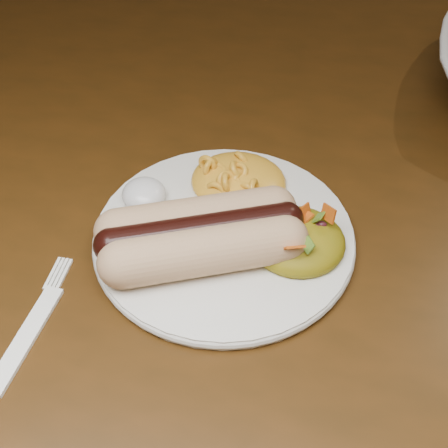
# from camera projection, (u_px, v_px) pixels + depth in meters

# --- Properties ---
(table) EXTENTS (1.60, 0.90, 0.75)m
(table) POSITION_uv_depth(u_px,v_px,m) (197.00, 250.00, 0.67)
(table) COLOR #3C210A
(table) RESTS_ON floor
(plate) EXTENTS (0.30, 0.30, 0.01)m
(plate) POSITION_uv_depth(u_px,v_px,m) (224.00, 236.00, 0.55)
(plate) COLOR silver
(plate) RESTS_ON table
(hotdog) EXTENTS (0.15, 0.12, 0.04)m
(hotdog) POSITION_uv_depth(u_px,v_px,m) (201.00, 235.00, 0.52)
(hotdog) COLOR tan
(hotdog) RESTS_ON plate
(mac_and_cheese) EXTENTS (0.10, 0.10, 0.03)m
(mac_and_cheese) POSITION_uv_depth(u_px,v_px,m) (239.00, 171.00, 0.58)
(mac_and_cheese) COLOR yellow
(mac_and_cheese) RESTS_ON plate
(sour_cream) EXTENTS (0.05, 0.05, 0.02)m
(sour_cream) POSITION_uv_depth(u_px,v_px,m) (144.00, 191.00, 0.56)
(sour_cream) COLOR silver
(sour_cream) RESTS_ON plate
(taco_salad) EXTENTS (0.08, 0.08, 0.04)m
(taco_salad) POSITION_uv_depth(u_px,v_px,m) (298.00, 234.00, 0.52)
(taco_salad) COLOR #BC6E06
(taco_salad) RESTS_ON plate
(fork) EXTENTS (0.03, 0.12, 0.00)m
(fork) POSITION_uv_depth(u_px,v_px,m) (26.00, 338.00, 0.48)
(fork) COLOR white
(fork) RESTS_ON table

